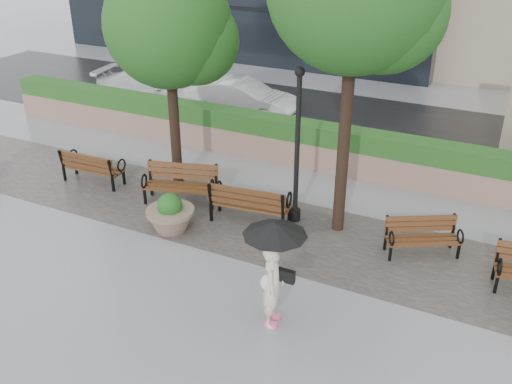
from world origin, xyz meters
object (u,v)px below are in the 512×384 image
at_px(bench_2, 250,211).
at_px(lamppost, 297,157).
at_px(bench_0, 93,174).
at_px(pedestrian, 274,264).
at_px(bench_1, 181,192).
at_px(car_right, 242,99).
at_px(car_left, 156,89).
at_px(bench_3, 421,244).
at_px(planter_left, 170,216).

bearing_deg(bench_2, lamppost, -154.72).
xyz_separation_m(bench_0, pedestrian, (7.13, -3.24, 1.03)).
relative_size(bench_0, bench_1, 0.89).
distance_m(bench_1, pedestrian, 5.49).
xyz_separation_m(bench_0, car_right, (1.12, 6.96, 0.41)).
xyz_separation_m(bench_2, lamppost, (0.96, 0.61, 1.40)).
bearing_deg(bench_2, car_left, -48.63).
height_order(bench_1, car_right, car_right).
xyz_separation_m(bench_0, bench_3, (9.15, 0.36, -0.03)).
relative_size(lamppost, pedestrian, 1.82).
distance_m(bench_0, bench_1, 2.89).
bearing_deg(pedestrian, bench_1, 41.16).
bearing_deg(car_right, car_left, 92.58).
xyz_separation_m(bench_1, lamppost, (3.09, 0.46, 1.41)).
relative_size(bench_1, lamppost, 0.52).
xyz_separation_m(planter_left, car_right, (-2.35, 8.20, 0.31)).
bearing_deg(bench_3, planter_left, 166.23).
bearing_deg(bench_2, car_right, -68.00).
relative_size(bench_2, car_left, 0.43).
bearing_deg(lamppost, car_right, 127.19).
xyz_separation_m(bench_0, planter_left, (3.46, -1.24, 0.10)).
xyz_separation_m(bench_2, bench_3, (4.14, 0.41, -0.05)).
height_order(planter_left, car_left, car_left).
xyz_separation_m(bench_0, bench_1, (2.89, 0.10, 0.02)).
distance_m(planter_left, lamppost, 3.36).
height_order(bench_1, car_left, car_left).
relative_size(bench_2, planter_left, 1.75).
relative_size(planter_left, car_right, 0.28).
distance_m(bench_1, bench_2, 2.13).
bearing_deg(lamppost, bench_0, -174.66).
xyz_separation_m(bench_1, planter_left, (0.58, -1.34, 0.08)).
height_order(bench_2, car_right, car_right).
distance_m(bench_2, planter_left, 1.96).
relative_size(bench_0, bench_3, 1.06).
relative_size(bench_2, car_right, 0.49).
bearing_deg(planter_left, bench_0, 160.31).
height_order(bench_3, car_right, car_right).
xyz_separation_m(lamppost, car_right, (-4.86, 6.40, -1.03)).
bearing_deg(bench_1, planter_left, -83.59).
height_order(bench_2, planter_left, bench_2).
bearing_deg(bench_3, car_left, 122.32).
xyz_separation_m(bench_0, lamppost, (5.97, 0.56, 1.43)).
relative_size(lamppost, car_left, 0.82).
height_order(bench_2, pedestrian, pedestrian).
relative_size(bench_3, lamppost, 0.44).
relative_size(bench_1, car_left, 0.43).
height_order(bench_3, car_left, car_left).
bearing_deg(pedestrian, bench_0, 54.95).
distance_m(bench_0, car_left, 7.07).
height_order(planter_left, car_right, car_right).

